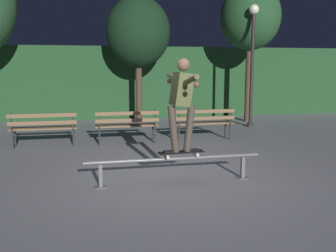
# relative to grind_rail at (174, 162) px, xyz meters

# --- Properties ---
(ground_plane) EXTENTS (90.00, 90.00, 0.00)m
(ground_plane) POSITION_rel_grind_rail_xyz_m (0.00, 0.29, -0.35)
(ground_plane) COLOR gray
(hedge_backdrop) EXTENTS (24.00, 1.20, 2.72)m
(hedge_backdrop) POSITION_rel_grind_rail_xyz_m (0.00, 8.81, 1.01)
(hedge_backdrop) COLOR #234C28
(hedge_backdrop) RESTS_ON ground
(grind_rail) EXTENTS (3.02, 0.18, 0.44)m
(grind_rail) POSITION_rel_grind_rail_xyz_m (0.00, 0.00, 0.00)
(grind_rail) COLOR slate
(grind_rail) RESTS_ON ground
(skateboard) EXTENTS (0.80, 0.27, 0.09)m
(skateboard) POSITION_rel_grind_rail_xyz_m (0.12, 0.00, 0.17)
(skateboard) COLOR black
(skateboard) RESTS_ON grind_rail
(skateboarder) EXTENTS (0.63, 1.40, 1.56)m
(skateboarder) POSITION_rel_grind_rail_xyz_m (0.12, 0.00, 1.10)
(skateboarder) COLOR black
(skateboarder) RESTS_ON skateboard
(park_bench_leftmost) EXTENTS (1.60, 0.42, 0.88)m
(park_bench_leftmost) POSITION_rel_grind_rail_xyz_m (-2.49, 3.45, 0.19)
(park_bench_leftmost) COLOR #282623
(park_bench_leftmost) RESTS_ON ground
(park_bench_left_center) EXTENTS (1.60, 0.42, 0.88)m
(park_bench_left_center) POSITION_rel_grind_rail_xyz_m (-0.44, 3.45, 0.19)
(park_bench_left_center) COLOR #282623
(park_bench_left_center) RESTS_ON ground
(park_bench_right_center) EXTENTS (1.60, 0.42, 0.88)m
(park_bench_right_center) POSITION_rel_grind_rail_xyz_m (1.60, 3.45, 0.19)
(park_bench_right_center) COLOR #282623
(park_bench_right_center) RESTS_ON ground
(tree_behind_benches) EXTENTS (2.19, 2.19, 4.34)m
(tree_behind_benches) POSITION_rel_grind_rail_xyz_m (0.35, 7.09, 2.77)
(tree_behind_benches) COLOR #4C3828
(tree_behind_benches) RESTS_ON ground
(tree_far_right) EXTENTS (2.08, 2.08, 4.82)m
(tree_far_right) POSITION_rel_grind_rail_xyz_m (4.22, 6.56, 3.29)
(tree_far_right) COLOR #4C3828
(tree_far_right) RESTS_ON ground
(lamp_post_right) EXTENTS (0.32, 0.32, 3.90)m
(lamp_post_right) POSITION_rel_grind_rail_xyz_m (3.81, 5.39, 2.13)
(lamp_post_right) COLOR #282623
(lamp_post_right) RESTS_ON ground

